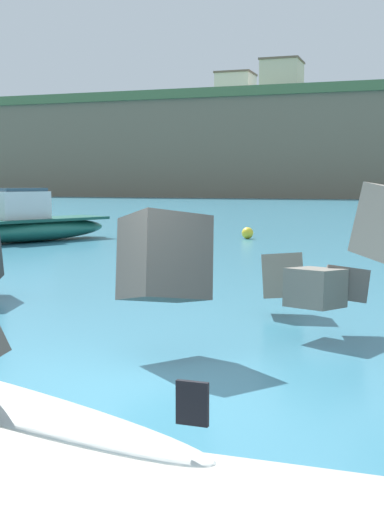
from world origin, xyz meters
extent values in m
plane|color=teal|center=(0.00, 0.00, 0.00)|extent=(400.00, 400.00, 0.00)
cube|color=slate|center=(1.64, 3.03, 0.73)|extent=(0.85, 0.87, 0.57)
cube|color=#605B56|center=(2.01, 3.48, 0.74)|extent=(0.70, 0.64, 0.59)
cube|color=#4C4944|center=(0.01, 1.47, 1.25)|extent=(1.30, 1.44, 1.28)
cube|color=gray|center=(0.87, 4.61, 0.65)|extent=(0.83, 0.83, 0.83)
cube|color=black|center=(2.26, -4.12, 1.41)|extent=(0.12, 0.02, 0.16)
ellipsoid|color=#1E6656|center=(-10.44, 15.34, 0.41)|extent=(4.45, 6.56, 0.82)
cube|color=#164C41|center=(-10.44, 15.34, 0.78)|extent=(4.10, 6.03, 0.10)
cube|color=silver|center=(-10.64, 14.91, 1.32)|extent=(1.87, 2.22, 0.99)
cube|color=#334C5B|center=(-10.64, 14.91, 1.87)|extent=(1.68, 1.99, 0.12)
sphere|color=yellow|center=(-3.28, 18.89, 0.22)|extent=(0.44, 0.44, 0.44)
cube|color=#756651|center=(-12.39, 94.33, 6.29)|extent=(103.79, 34.13, 12.57)
cube|color=#4C6B42|center=(-12.39, 94.33, 13.17)|extent=(105.87, 34.81, 1.20)
cube|color=beige|center=(-18.05, 98.85, 16.90)|extent=(5.67, 6.28, 6.26)
cube|color=#66564C|center=(-18.05, 98.85, 20.18)|extent=(5.95, 6.60, 0.30)
cube|color=silver|center=(-26.14, 102.00, 16.38)|extent=(5.51, 5.59, 5.22)
cube|color=#66564C|center=(-26.14, 102.00, 19.14)|extent=(5.79, 5.87, 0.30)
camera|label=1|loc=(3.01, -6.35, 2.20)|focal=48.22mm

